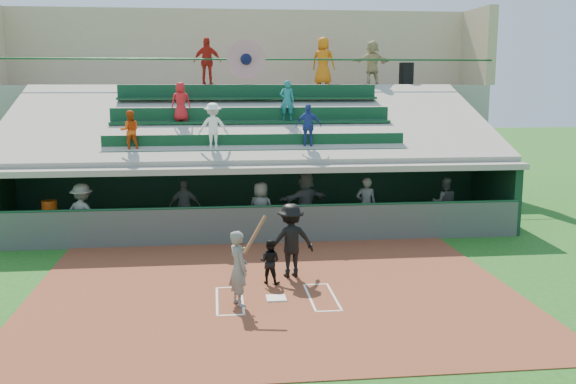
{
  "coord_description": "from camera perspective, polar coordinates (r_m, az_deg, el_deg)",
  "views": [
    {
      "loc": [
        -1.29,
        -13.49,
        4.77
      ],
      "look_at": [
        0.67,
        3.5,
        1.8
      ],
      "focal_mm": 40.0,
      "sensor_mm": 36.0,
      "label": 1
    }
  ],
  "objects": [
    {
      "name": "dugout_player_c",
      "position": [
        19.61,
        -2.41,
        -1.57
      ],
      "size": [
        0.99,
        0.87,
        1.7
      ],
      "primitive_type": "imported",
      "rotation": [
        0.0,
        0.0,
        2.65
      ],
      "color": "#5B5E59",
      "rests_on": "dugout_floor"
    },
    {
      "name": "dugout_player_f",
      "position": [
        21.46,
        13.72,
        -0.92
      ],
      "size": [
        0.91,
        0.77,
        1.65
      ],
      "primitive_type": "imported",
      "rotation": [
        0.0,
        0.0,
        2.94
      ],
      "color": "#50534E",
      "rests_on": "dugout_floor"
    },
    {
      "name": "dugout_player_d",
      "position": [
        20.57,
        1.56,
        -0.78
      ],
      "size": [
        1.81,
        1.2,
        1.87
      ],
      "primitive_type": "imported",
      "rotation": [
        0.0,
        0.0,
        3.55
      ],
      "color": "#5C5F59",
      "rests_on": "dugout_floor"
    },
    {
      "name": "ground",
      "position": [
        14.37,
        -1.06,
        -9.54
      ],
      "size": [
        100.0,
        100.0,
        0.0
      ],
      "primitive_type": "plane",
      "color": "#1A4F16",
      "rests_on": "ground"
    },
    {
      "name": "catcher",
      "position": [
        15.26,
        -1.64,
        -6.21
      ],
      "size": [
        0.63,
        0.57,
        1.06
      ],
      "primitive_type": "imported",
      "rotation": [
        0.0,
        0.0,
        2.75
      ],
      "color": "black",
      "rests_on": "dirt_slab"
    },
    {
      "name": "dugout_player_b",
      "position": [
        20.34,
        -9.14,
        -1.28
      ],
      "size": [
        1.03,
        0.51,
        1.69
      ],
      "primitive_type": "imported",
      "rotation": [
        0.0,
        0.0,
        3.04
      ],
      "color": "#52544F",
      "rests_on": "dugout_floor"
    },
    {
      "name": "concourse_staff_b",
      "position": [
        27.02,
        3.16,
        11.54
      ],
      "size": [
        1.12,
        0.95,
        1.95
      ],
      "primitive_type": "imported",
      "rotation": [
        0.0,
        0.0,
        2.73
      ],
      "color": "orange",
      "rests_on": "concourse_slab"
    },
    {
      "name": "trash_bin",
      "position": [
        27.37,
        10.47,
        10.29
      ],
      "size": [
        0.61,
        0.61,
        0.91
      ],
      "primitive_type": "cylinder",
      "color": "black",
      "rests_on": "concourse_slab"
    },
    {
      "name": "dugout_player_a",
      "position": [
        19.65,
        -17.8,
        -1.87
      ],
      "size": [
        1.33,
        1.06,
        1.8
      ],
      "primitive_type": "imported",
      "rotation": [
        0.0,
        0.0,
        2.74
      ],
      "color": "#5E615C",
      "rests_on": "dugout_floor"
    },
    {
      "name": "concourse_staff_c",
      "position": [
        26.84,
        7.48,
        11.32
      ],
      "size": [
        1.75,
        0.95,
        1.8
      ],
      "primitive_type": "imported",
      "rotation": [
        0.0,
        0.0,
        3.41
      ],
      "color": "tan",
      "rests_on": "concourse_slab"
    },
    {
      "name": "dugout_player_e",
      "position": [
        20.4,
        6.95,
        -1.12
      ],
      "size": [
        0.71,
        0.55,
        1.75
      ],
      "primitive_type": "imported",
      "rotation": [
        0.0,
        0.0,
        2.92
      ],
      "color": "#5C5E59",
      "rests_on": "dugout_floor"
    },
    {
      "name": "home_umpire",
      "position": [
        15.69,
        0.25,
        -4.32
      ],
      "size": [
        1.27,
        0.86,
        1.82
      ],
      "primitive_type": "imported",
      "rotation": [
        0.0,
        0.0,
        3.31
      ],
      "color": "black",
      "rests_on": "dirt_slab"
    },
    {
      "name": "dugout_floor",
      "position": [
        20.83,
        -2.86,
        -3.34
      ],
      "size": [
        16.0,
        3.5,
        0.04
      ],
      "primitive_type": "cube",
      "color": "gray",
      "rests_on": "ground"
    },
    {
      "name": "grandstand",
      "position": [
        24.17,
        -3.51,
        3.87
      ],
      "size": [
        20.4,
        10.4,
        7.8
      ],
      "color": "#4A4F4B",
      "rests_on": "ground"
    },
    {
      "name": "concourse_staff_a",
      "position": [
        25.92,
        -7.18,
        11.45
      ],
      "size": [
        1.12,
        0.54,
        1.86
      ],
      "primitive_type": "imported",
      "rotation": [
        0.0,
        0.0,
        3.06
      ],
      "color": "#B01F14",
      "rests_on": "concourse_slab"
    },
    {
      "name": "concourse_slab",
      "position": [
        27.13,
        -3.84,
        4.6
      ],
      "size": [
        20.0,
        3.0,
        4.6
      ],
      "primitive_type": "cube",
      "color": "gray",
      "rests_on": "ground"
    },
    {
      "name": "dugout_bench",
      "position": [
        21.97,
        -3.84,
        -2.04
      ],
      "size": [
        14.15,
        1.13,
        0.42
      ],
      "primitive_type": "cube",
      "rotation": [
        0.0,
        0.0,
        0.05
      ],
      "color": "olive",
      "rests_on": "dugout_floor"
    },
    {
      "name": "dirt_slab",
      "position": [
        14.83,
        -1.25,
        -8.87
      ],
      "size": [
        11.0,
        9.0,
        0.02
      ],
      "primitive_type": "cube",
      "color": "brown",
      "rests_on": "ground"
    },
    {
      "name": "home_plate",
      "position": [
        14.36,
        -1.06,
        -9.41
      ],
      "size": [
        0.43,
        0.43,
        0.03
      ],
      "primitive_type": "cube",
      "color": "white",
      "rests_on": "dirt_slab"
    },
    {
      "name": "water_cooler",
      "position": [
        20.38,
        -20.45,
        -1.34
      ],
      "size": [
        0.44,
        0.44,
        0.44
      ],
      "primitive_type": "cylinder",
      "color": "#C8460B",
      "rests_on": "white_table"
    },
    {
      "name": "white_table",
      "position": [
        20.43,
        -20.21,
        -3.04
      ],
      "size": [
        0.93,
        0.73,
        0.77
      ],
      "primitive_type": "cube",
      "rotation": [
        0.0,
        0.0,
        -0.08
      ],
      "color": "silver",
      "rests_on": "dugout_floor"
    },
    {
      "name": "batter_at_plate",
      "position": [
        13.76,
        -4.41,
        -6.72
      ],
      "size": [
        0.92,
        0.77,
        1.95
      ],
      "color": "#5C5E59",
      "rests_on": "dirt_slab"
    },
    {
      "name": "batters_box_chalk",
      "position": [
        14.36,
        -1.06,
        -9.45
      ],
      "size": [
        2.65,
        1.85,
        0.01
      ],
      "color": "silver",
      "rests_on": "dirt_slab"
    }
  ]
}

